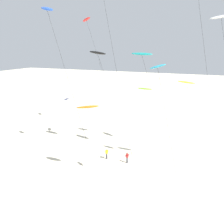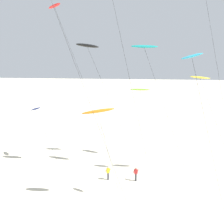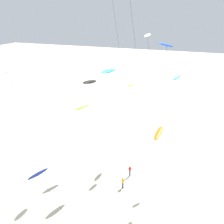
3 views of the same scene
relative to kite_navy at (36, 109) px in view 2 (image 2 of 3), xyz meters
The scene contains 11 objects.
ground_plane 19.85m from the kite_navy, 40.69° to the right, with size 260.00×260.00×0.00m, color beige.
kite_navy is the anchor object (origin of this frame).
kite_teal 17.01m from the kite_navy, ahead, with size 7.34×2.69×15.75m.
kite_red 15.37m from the kite_navy, 75.08° to the left, with size 9.92×3.89×21.90m.
kite_lime 14.62m from the kite_navy, ahead, with size 3.70×1.68×9.97m.
kite_black 11.85m from the kite_navy, 18.38° to the right, with size 8.44×2.93×15.96m.
kite_cyan 22.94m from the kite_navy, 30.63° to the right, with size 4.62×1.85×14.90m.
kite_yellow 21.94m from the kite_navy, ahead, with size 5.87×1.95×12.20m.
kite_orange 14.95m from the kite_navy, 45.83° to the right, with size 4.13×1.29×9.76m.
kite_flyer_nearest 13.74m from the kite_navy, 28.89° to the right, with size 0.73×0.73×1.67m.
kite_flyer_middle 16.41m from the kite_navy, 22.86° to the right, with size 0.65×0.63×1.67m.
Camera 2 is at (0.24, -24.15, 14.85)m, focal length 44.60 mm.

